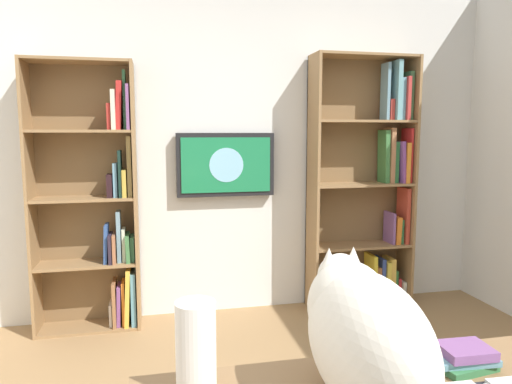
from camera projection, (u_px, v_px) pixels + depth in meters
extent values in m
cube|color=silver|center=(228.00, 148.00, 3.77)|extent=(4.52, 0.06, 2.70)
cube|color=#937047|center=(408.00, 183.00, 3.95)|extent=(0.02, 0.28, 2.09)
cube|color=#937047|center=(313.00, 186.00, 3.77)|extent=(0.02, 0.28, 2.09)
cube|color=brown|center=(355.00, 183.00, 3.99)|extent=(0.87, 0.01, 2.09)
cube|color=#937047|center=(358.00, 304.00, 3.99)|extent=(0.83, 0.27, 0.02)
cube|color=#937047|center=(360.00, 245.00, 3.92)|extent=(0.83, 0.27, 0.02)
cube|color=#937047|center=(361.00, 184.00, 3.86)|extent=(0.83, 0.27, 0.02)
cube|color=#937047|center=(363.00, 121.00, 3.79)|extent=(0.83, 0.27, 0.02)
cube|color=#937047|center=(365.00, 56.00, 3.73)|extent=(0.83, 0.27, 0.02)
cube|color=silver|center=(400.00, 290.00, 4.06)|extent=(0.04, 0.17, 0.18)
cube|color=#BA2E33|center=(396.00, 288.00, 4.05)|extent=(0.03, 0.14, 0.21)
cube|color=#34793E|center=(392.00, 285.00, 4.05)|extent=(0.04, 0.16, 0.28)
cube|color=gold|center=(389.00, 279.00, 4.01)|extent=(0.05, 0.18, 0.39)
cube|color=gold|center=(384.00, 281.00, 4.01)|extent=(0.04, 0.19, 0.37)
cube|color=#364A90|center=(379.00, 280.00, 4.00)|extent=(0.03, 0.18, 0.39)
cube|color=#A06135|center=(374.00, 284.00, 4.00)|extent=(0.04, 0.20, 0.32)
cube|color=yellow|center=(371.00, 279.00, 3.97)|extent=(0.04, 0.20, 0.43)
cube|color=#B43E2C|center=(403.00, 215.00, 3.96)|extent=(0.03, 0.18, 0.47)
cube|color=#32723F|center=(397.00, 230.00, 3.99)|extent=(0.03, 0.18, 0.21)
cube|color=orange|center=(394.00, 229.00, 3.97)|extent=(0.05, 0.19, 0.23)
cube|color=#7D548F|center=(389.00, 227.00, 3.96)|extent=(0.02, 0.18, 0.26)
cube|color=red|center=(407.00, 156.00, 3.89)|extent=(0.02, 0.17, 0.45)
cube|color=orange|center=(403.00, 163.00, 3.90)|extent=(0.03, 0.22, 0.33)
cube|color=#79448E|center=(399.00, 162.00, 3.89)|extent=(0.05, 0.19, 0.35)
cube|color=#2E733C|center=(393.00, 162.00, 3.90)|extent=(0.03, 0.14, 0.34)
cube|color=#A16C48|center=(389.00, 155.00, 3.88)|extent=(0.04, 0.17, 0.46)
cube|color=#3B753D|center=(384.00, 156.00, 3.88)|extent=(0.05, 0.15, 0.44)
cube|color=#416F46|center=(407.00, 96.00, 3.85)|extent=(0.04, 0.15, 0.39)
cube|color=#B53431|center=(403.00, 99.00, 3.84)|extent=(0.03, 0.22, 0.35)
cube|color=#689DAD|center=(399.00, 99.00, 3.83)|extent=(0.03, 0.16, 0.34)
cube|color=#68A0A9|center=(395.00, 91.00, 3.80)|extent=(0.04, 0.19, 0.48)
cube|color=#BB3C35|center=(388.00, 110.00, 3.83)|extent=(0.04, 0.17, 0.17)
cube|color=#6892A5|center=(385.00, 92.00, 3.80)|extent=(0.03, 0.13, 0.46)
cube|color=#937047|center=(136.00, 197.00, 3.48)|extent=(0.02, 0.28, 1.98)
cube|color=#937047|center=(31.00, 200.00, 3.33)|extent=(0.02, 0.28, 1.98)
cube|color=brown|center=(87.00, 196.00, 3.53)|extent=(0.75, 0.01, 1.98)
cube|color=#937047|center=(90.00, 327.00, 3.53)|extent=(0.71, 0.27, 0.02)
cube|color=#937047|center=(88.00, 264.00, 3.46)|extent=(0.71, 0.27, 0.02)
cube|color=#937047|center=(84.00, 199.00, 3.40)|extent=(0.71, 0.27, 0.02)
cube|color=#937047|center=(81.00, 131.00, 3.34)|extent=(0.71, 0.27, 0.02)
cube|color=#937047|center=(78.00, 61.00, 3.28)|extent=(0.71, 0.27, 0.02)
cube|color=#5C93A5|center=(134.00, 296.00, 3.57)|extent=(0.04, 0.22, 0.41)
cube|color=gold|center=(128.00, 296.00, 3.54)|extent=(0.05, 0.21, 0.44)
cube|color=orange|center=(124.00, 302.00, 3.54)|extent=(0.02, 0.16, 0.34)
cube|color=#804D8A|center=(119.00, 304.00, 3.54)|extent=(0.04, 0.17, 0.31)
cube|color=#93633D|center=(115.00, 302.00, 3.53)|extent=(0.02, 0.22, 0.34)
cube|color=beige|center=(111.00, 313.00, 3.55)|extent=(0.02, 0.17, 0.17)
cube|color=#3D714D|center=(133.00, 248.00, 3.52)|extent=(0.03, 0.16, 0.19)
cube|color=#3F7642|center=(128.00, 247.00, 3.51)|extent=(0.03, 0.21, 0.20)
cube|color=beige|center=(124.00, 244.00, 3.50)|extent=(0.02, 0.14, 0.25)
cube|color=#6F93A3|center=(119.00, 236.00, 3.48)|extent=(0.03, 0.13, 0.38)
cube|color=#9D6343|center=(115.00, 247.00, 3.48)|extent=(0.02, 0.21, 0.21)
cube|color=#29202E|center=(111.00, 248.00, 3.47)|extent=(0.02, 0.21, 0.22)
cube|color=#2F4E8A|center=(106.00, 243.00, 3.46)|extent=(0.04, 0.16, 0.29)
cube|color=olive|center=(130.00, 166.00, 3.44)|extent=(0.03, 0.18, 0.45)
cube|color=gold|center=(125.00, 183.00, 3.45)|extent=(0.03, 0.18, 0.20)
cube|color=black|center=(120.00, 174.00, 3.42)|extent=(0.02, 0.20, 0.34)
cube|color=#6697B1|center=(116.00, 180.00, 3.42)|extent=(0.03, 0.14, 0.25)
cube|color=black|center=(110.00, 185.00, 3.42)|extent=(0.04, 0.16, 0.17)
cube|color=#7E4C80|center=(128.00, 108.00, 3.37)|extent=(0.02, 0.23, 0.32)
cube|color=#366E47|center=(125.00, 100.00, 3.38)|extent=(0.02, 0.12, 0.42)
cube|color=red|center=(119.00, 106.00, 3.36)|extent=(0.05, 0.13, 0.35)
cube|color=beige|center=(114.00, 110.00, 3.37)|extent=(0.03, 0.23, 0.28)
cube|color=#AB2B25|center=(109.00, 117.00, 3.35)|extent=(0.03, 0.17, 0.19)
cube|color=black|center=(226.00, 165.00, 3.71)|extent=(0.78, 0.06, 0.50)
cube|color=#1E7F4C|center=(226.00, 165.00, 3.67)|extent=(0.71, 0.01, 0.43)
cylinder|color=#8CCCEA|center=(226.00, 165.00, 3.67)|extent=(0.27, 0.00, 0.27)
ellipsoid|color=silver|center=(368.00, 343.00, 1.17)|extent=(0.26, 0.52, 0.35)
ellipsoid|color=silver|center=(349.00, 309.00, 1.28)|extent=(0.22, 0.28, 0.27)
sphere|color=silver|center=(341.00, 277.00, 1.33)|extent=(0.14, 0.14, 0.14)
cone|color=silver|center=(353.00, 259.00, 1.33)|extent=(0.06, 0.06, 0.07)
cone|color=silver|center=(329.00, 261.00, 1.32)|extent=(0.06, 0.06, 0.07)
cone|color=beige|center=(354.00, 261.00, 1.33)|extent=(0.03, 0.03, 0.05)
cone|color=beige|center=(330.00, 263.00, 1.31)|extent=(0.03, 0.03, 0.05)
cylinder|color=white|center=(196.00, 347.00, 1.26)|extent=(0.11, 0.11, 0.25)
cylinder|color=#335999|center=(385.00, 358.00, 1.36)|extent=(0.08, 0.08, 0.10)
cube|color=#387A47|center=(464.00, 365.00, 1.40)|extent=(0.18, 0.14, 0.02)
cube|color=#6699A8|center=(463.00, 358.00, 1.39)|extent=(0.19, 0.12, 0.02)
cube|color=#7A4C84|center=(465.00, 351.00, 1.39)|extent=(0.15, 0.12, 0.03)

